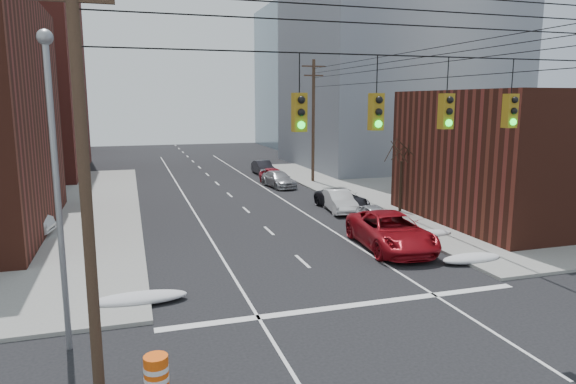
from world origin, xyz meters
TOP-DOWN VIEW (x-y plane):
  - sidewalk_ne at (27.00, 27.00)m, footprint 40.00×40.00m
  - building_office at (22.00, 44.00)m, footprint 22.00×20.00m
  - building_glass at (24.00, 70.00)m, footprint 20.00×18.00m
  - building_storefront at (18.00, 16.00)m, footprint 16.00×12.00m
  - utility_pole_left at (-8.50, 3.00)m, footprint 2.20×0.28m
  - utility_pole_far at (8.50, 34.00)m, footprint 2.20×0.28m
  - traffic_signals at (0.10, 2.97)m, footprint 17.00×0.42m
  - street_light at (-9.50, 6.00)m, footprint 0.44×0.44m
  - bare_tree at (9.59, 20.00)m, footprint 2.09×2.20m
  - snow_nw at (-7.40, 9.00)m, footprint 3.50×1.08m
  - snow_ne at (7.40, 9.50)m, footprint 3.00×1.08m
  - snow_east_far at (7.40, 14.00)m, footprint 4.00×1.08m
  - red_pickup at (4.97, 12.73)m, footprint 3.56×6.71m
  - parked_car_a at (6.40, 17.34)m, footprint 1.74×3.68m
  - parked_car_b at (5.90, 21.67)m, footprint 2.02×4.49m
  - parked_car_c at (6.40, 22.31)m, footprint 2.72×5.17m
  - parked_car_d at (4.80, 32.50)m, footprint 2.45×4.85m
  - parked_car_e at (4.80, 34.20)m, footprint 1.91×4.37m
  - parked_car_f at (5.42, 40.35)m, footprint 1.57×4.31m
  - lot_car_a at (-14.05, 20.45)m, footprint 4.97×2.45m
  - lot_car_b at (-14.48, 24.77)m, footprint 5.24×3.95m
  - construction_barrel at (-7.11, 2.60)m, footprint 0.77×0.77m

SIDE VIEW (x-z plane):
  - sidewalk_ne at x=27.00m, z-range 0.00..0.15m
  - snow_nw at x=-7.40m, z-range 0.00..0.42m
  - snow_ne at x=7.40m, z-range 0.00..0.42m
  - snow_east_far at x=7.40m, z-range 0.00..0.42m
  - construction_barrel at x=-7.11m, z-range 0.02..1.12m
  - parked_car_a at x=6.40m, z-range 0.00..1.22m
  - parked_car_d at x=4.80m, z-range 0.00..1.35m
  - parked_car_c at x=6.40m, z-range 0.00..1.39m
  - parked_car_f at x=5.42m, z-range 0.00..1.41m
  - parked_car_b at x=5.90m, z-range 0.00..1.43m
  - parked_car_e at x=4.80m, z-range 0.00..1.47m
  - lot_car_b at x=-14.48m, z-range 0.15..1.47m
  - red_pickup at x=4.97m, z-range 0.00..1.80m
  - lot_car_a at x=-14.05m, z-range 0.15..1.72m
  - bare_tree at x=9.59m, z-range -0.15..4.79m
  - building_storefront at x=18.00m, z-range 0.00..8.00m
  - street_light at x=-9.50m, z-range 0.88..10.20m
  - utility_pole_left at x=-8.50m, z-range 0.28..11.28m
  - utility_pole_far at x=8.50m, z-range 0.28..11.28m
  - traffic_signals at x=0.10m, z-range 6.16..8.18m
  - building_glass at x=24.00m, z-range 0.00..22.00m
  - building_office at x=22.00m, z-range 0.00..25.00m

